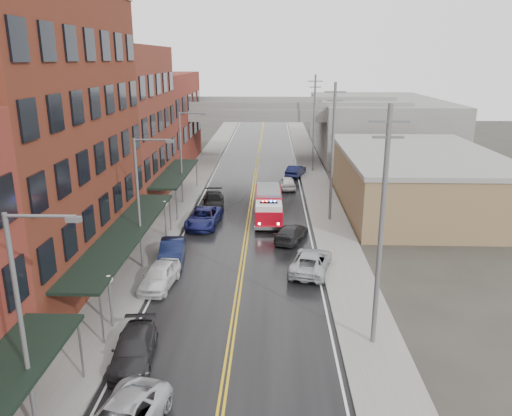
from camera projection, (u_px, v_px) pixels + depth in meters
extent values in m
cube|color=black|center=(246.00, 239.00, 39.85)|extent=(11.00, 160.00, 0.02)
cube|color=slate|center=(155.00, 237.00, 40.06)|extent=(3.00, 160.00, 0.15)
cube|color=slate|center=(338.00, 239.00, 39.61)|extent=(3.00, 160.00, 0.15)
cube|color=gray|center=(176.00, 238.00, 40.01)|extent=(0.30, 160.00, 0.15)
cube|color=gray|center=(317.00, 239.00, 39.66)|extent=(0.30, 160.00, 0.15)
cube|color=#582417|center=(26.00, 140.00, 30.97)|extent=(9.00, 20.00, 18.00)
cube|color=maroon|center=(114.00, 127.00, 48.15)|extent=(9.00, 15.00, 15.00)
cube|color=maroon|center=(156.00, 121.00, 65.33)|extent=(9.00, 20.00, 12.00)
cube|color=olive|center=(416.00, 181.00, 48.21)|extent=(14.00, 22.00, 5.00)
cube|color=slate|center=(376.00, 125.00, 76.42)|extent=(18.00, 30.00, 8.00)
cylinder|color=slate|center=(81.00, 351.00, 22.01)|extent=(0.10, 0.10, 3.00)
cube|color=black|center=(126.00, 232.00, 32.52)|extent=(2.60, 18.00, 0.18)
cylinder|color=slate|center=(102.00, 319.00, 24.69)|extent=(0.10, 0.10, 3.00)
cylinder|color=slate|center=(170.00, 215.00, 41.15)|extent=(0.10, 0.10, 3.00)
cube|color=black|center=(176.00, 173.00, 49.27)|extent=(2.60, 13.00, 0.18)
cylinder|color=slate|center=(176.00, 205.00, 43.83)|extent=(0.10, 0.10, 3.00)
cylinder|color=slate|center=(197.00, 174.00, 55.50)|extent=(0.10, 0.10, 3.00)
cylinder|color=#59595B|center=(111.00, 305.00, 26.25)|extent=(0.14, 0.14, 2.80)
sphere|color=silver|center=(109.00, 279.00, 25.82)|extent=(0.44, 0.44, 0.44)
cylinder|color=#59595B|center=(166.00, 222.00, 39.65)|extent=(0.14, 0.14, 2.80)
sphere|color=silver|center=(165.00, 204.00, 39.21)|extent=(0.44, 0.44, 0.44)
cylinder|color=#59595B|center=(23.00, 334.00, 17.71)|extent=(0.18, 0.18, 9.00)
cylinder|color=#59595B|center=(40.00, 216.00, 16.40)|extent=(2.40, 0.12, 0.12)
cube|color=#59595B|center=(74.00, 219.00, 16.40)|extent=(0.50, 0.22, 0.18)
cylinder|color=#59595B|center=(139.00, 206.00, 33.02)|extent=(0.18, 0.18, 9.00)
cylinder|color=#59595B|center=(153.00, 140.00, 31.72)|extent=(2.40, 0.12, 0.12)
cube|color=#59595B|center=(170.00, 141.00, 31.71)|extent=(0.50, 0.22, 0.18)
cylinder|color=#59595B|center=(181.00, 159.00, 48.33)|extent=(0.18, 0.18, 9.00)
cylinder|color=#59595B|center=(192.00, 113.00, 47.03)|extent=(2.40, 0.12, 0.12)
cube|color=#59595B|center=(203.00, 114.00, 47.02)|extent=(0.50, 0.22, 0.18)
cylinder|color=#59595B|center=(381.00, 232.00, 23.54)|extent=(0.24, 0.24, 12.00)
cube|color=#59595B|center=(389.00, 121.00, 22.04)|extent=(1.80, 0.12, 0.12)
cube|color=#59595B|center=(388.00, 137.00, 22.25)|extent=(1.40, 0.12, 0.12)
cylinder|color=#59595B|center=(332.00, 154.00, 42.68)|extent=(0.24, 0.24, 12.00)
cube|color=#59595B|center=(335.00, 92.00, 41.18)|extent=(1.80, 0.12, 0.12)
cube|color=#59595B|center=(335.00, 101.00, 41.39)|extent=(1.40, 0.12, 0.12)
cylinder|color=#59595B|center=(314.00, 124.00, 61.82)|extent=(0.24, 0.24, 12.00)
cube|color=#59595B|center=(315.00, 81.00, 60.32)|extent=(1.80, 0.12, 0.12)
cube|color=#59595B|center=(315.00, 87.00, 60.53)|extent=(1.40, 0.12, 0.12)
cube|color=slate|center=(258.00, 112.00, 68.53)|extent=(40.00, 10.00, 1.50)
cube|color=slate|center=(179.00, 139.00, 69.95)|extent=(1.60, 8.00, 6.00)
cube|color=slate|center=(337.00, 140.00, 69.27)|extent=(1.60, 8.00, 6.00)
cube|color=#AE0816|center=(268.00, 201.00, 45.22)|extent=(2.38, 5.08, 1.92)
cube|color=#AE0816|center=(269.00, 216.00, 41.88)|extent=(2.33, 2.42, 1.37)
cube|color=silver|center=(269.00, 206.00, 41.62)|extent=(2.21, 2.24, 0.46)
cube|color=black|center=(269.00, 212.00, 41.98)|extent=(2.33, 1.51, 0.73)
cube|color=slate|center=(268.00, 190.00, 44.91)|extent=(2.15, 4.71, 0.27)
cube|color=black|center=(269.00, 202.00, 41.53)|extent=(1.47, 0.28, 0.13)
sphere|color=#FF0C0C|center=(263.00, 201.00, 41.52)|extent=(0.18, 0.18, 0.18)
sphere|color=#1933FF|center=(275.00, 201.00, 41.51)|extent=(0.18, 0.18, 0.18)
cylinder|color=black|center=(257.00, 224.00, 42.01)|extent=(0.92, 0.34, 0.92)
cylinder|color=black|center=(281.00, 224.00, 41.98)|extent=(0.92, 0.34, 0.92)
cylinder|color=black|center=(257.00, 213.00, 45.08)|extent=(0.92, 0.34, 0.92)
cylinder|color=black|center=(279.00, 213.00, 45.05)|extent=(0.92, 0.34, 0.92)
cylinder|color=black|center=(257.00, 206.00, 47.27)|extent=(0.92, 0.34, 0.92)
cylinder|color=black|center=(279.00, 206.00, 47.24)|extent=(0.92, 0.34, 0.92)
imported|color=#262729|center=(134.00, 349.00, 23.63)|extent=(2.30, 4.77, 1.34)
imported|color=silver|center=(159.00, 276.00, 31.37)|extent=(2.27, 4.60, 1.51)
imported|color=#0E1533|center=(172.00, 251.00, 35.32)|extent=(2.05, 4.75, 1.52)
imported|color=navy|center=(204.00, 217.00, 42.82)|extent=(2.91, 5.61, 1.51)
imported|color=black|center=(213.00, 200.00, 48.03)|extent=(2.49, 5.16, 1.45)
imported|color=#ABAFB3|center=(311.00, 261.00, 33.65)|extent=(3.52, 5.58, 1.44)
imported|color=black|center=(291.00, 233.00, 39.36)|extent=(3.23, 4.91, 1.32)
imported|color=white|center=(287.00, 183.00, 55.04)|extent=(2.00, 4.21, 1.39)
imported|color=#0E1234|center=(296.00, 171.00, 60.74)|extent=(2.81, 4.60, 1.43)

